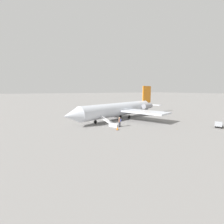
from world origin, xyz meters
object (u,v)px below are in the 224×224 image
at_px(boarding_stairs, 113,124).
at_px(luggage_cart, 219,125).
at_px(passenger, 120,121).
at_px(airplane_main, 121,109).

relative_size(boarding_stairs, luggage_cart, 1.68).
height_order(boarding_stairs, passenger, boarding_stairs).
height_order(airplane_main, boarding_stairs, airplane_main).
bearing_deg(airplane_main, boarding_stairs, 27.64).
xyz_separation_m(passenger, luggage_cart, (-14.54, 9.05, -0.54)).
bearing_deg(luggage_cart, passenger, -53.74).
bearing_deg(passenger, luggage_cart, -141.12).
xyz_separation_m(boarding_stairs, luggage_cart, (-15.24, 10.23, 0.07)).
xyz_separation_m(airplane_main, passenger, (5.14, 7.41, -1.25)).
relative_size(airplane_main, luggage_cart, 11.48).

